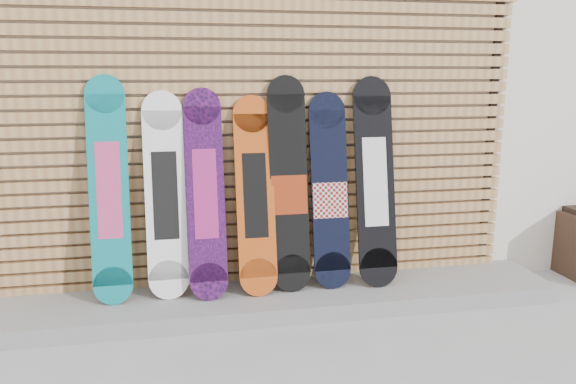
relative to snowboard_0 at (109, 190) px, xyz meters
name	(u,v)px	position (x,y,z in m)	size (l,w,h in m)	color
ground	(288,350)	(1.11, -0.79, -0.90)	(80.00, 80.00, 0.00)	#98989B
building	(273,64)	(1.61, 2.71, 0.90)	(12.00, 5.00, 3.60)	silver
concrete_step	(250,301)	(0.96, -0.11, -0.84)	(4.60, 0.70, 0.12)	gray
slat_wall	(243,140)	(0.96, 0.18, 0.30)	(4.26, 0.08, 2.29)	#AB7A47
snowboard_0	(109,190)	(0.00, 0.00, 0.00)	(0.27, 0.31, 1.57)	#0D7C83
snowboard_1	(165,196)	(0.38, 0.01, -0.06)	(0.28, 0.28, 1.46)	white
snowboard_2	(205,194)	(0.66, -0.03, -0.05)	(0.27, 0.36, 1.48)	black
snowboard_3	(255,195)	(1.01, -0.02, -0.07)	(0.28, 0.35, 1.43)	#BD4914
snowboard_4	(289,186)	(1.27, -0.01, -0.01)	(0.28, 0.32, 1.57)	black
snowboard_5	(330,192)	(1.58, -0.01, -0.07)	(0.28, 0.31, 1.45)	black
snowboard_6	(375,182)	(1.92, -0.02, -0.01)	(0.30, 0.35, 1.56)	black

